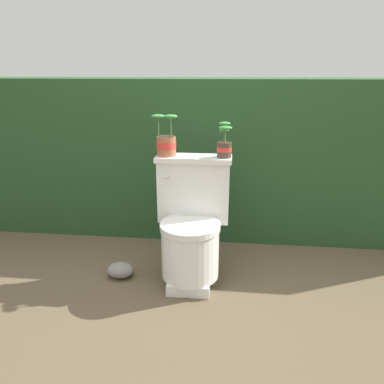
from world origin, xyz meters
TOP-DOWN VIEW (x-y plane):
  - ground_plane at (0.00, 0.00)m, footprint 12.00×12.00m
  - hedge_backdrop at (0.00, 0.95)m, footprint 4.17×0.71m
  - toilet at (-0.02, 0.05)m, footprint 0.47×0.48m
  - potted_plant_left at (-0.19, 0.17)m, footprint 0.16×0.12m
  - potted_plant_midleft at (0.17, 0.16)m, footprint 0.09×0.10m
  - garden_stone at (-0.48, 0.01)m, footprint 0.18×0.14m

SIDE VIEW (x-z plane):
  - ground_plane at x=0.00m, z-range 0.00..0.00m
  - garden_stone at x=-0.48m, z-range 0.00..0.10m
  - toilet at x=-0.02m, z-range -0.03..0.75m
  - hedge_backdrop at x=0.00m, z-range 0.00..1.23m
  - potted_plant_midleft at x=0.17m, z-range 0.75..0.96m
  - potted_plant_left at x=-0.19m, z-range 0.73..0.99m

